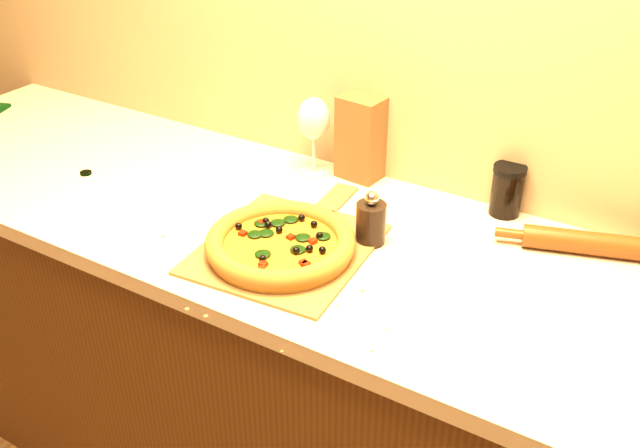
{
  "coord_description": "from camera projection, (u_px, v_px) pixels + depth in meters",
  "views": [
    {
      "loc": [
        0.62,
        0.27,
        1.74
      ],
      "look_at": [
        -0.05,
        1.38,
        0.96
      ],
      "focal_mm": 40.0,
      "sensor_mm": 36.0,
      "label": 1
    }
  ],
  "objects": [
    {
      "name": "wine_glass",
      "position": [
        314.0,
        121.0,
        1.77
      ],
      "size": [
        0.08,
        0.08,
        0.2
      ],
      "color": "silver",
      "rests_on": "countertop"
    },
    {
      "name": "bottle_cap",
      "position": [
        86.0,
        173.0,
        1.84
      ],
      "size": [
        0.04,
        0.04,
        0.01
      ],
      "primitive_type": "cylinder",
      "rotation": [
        0.0,
        0.0,
        0.31
      ],
      "color": "black",
      "rests_on": "countertop"
    },
    {
      "name": "cabinet",
      "position": [
        347.0,
        401.0,
        1.79
      ],
      "size": [
        2.8,
        0.65,
        0.86
      ],
      "primitive_type": "cube",
      "color": "#4C2810",
      "rests_on": "ground"
    },
    {
      "name": "paper_bag",
      "position": [
        361.0,
        137.0,
        1.78
      ],
      "size": [
        0.12,
        0.1,
        0.21
      ],
      "primitive_type": "cube",
      "rotation": [
        0.0,
        0.0,
        -0.11
      ],
      "color": "brown",
      "rests_on": "countertop"
    },
    {
      "name": "pepper_grinder",
      "position": [
        371.0,
        222.0,
        1.53
      ],
      "size": [
        0.07,
        0.07,
        0.12
      ],
      "color": "black",
      "rests_on": "countertop"
    },
    {
      "name": "rolling_pin",
      "position": [
        584.0,
        242.0,
        1.51
      ],
      "size": [
        0.36,
        0.13,
        0.05
      ],
      "rotation": [
        0.0,
        0.0,
        0.31
      ],
      "color": "#592C0F",
      "rests_on": "countertop"
    },
    {
      "name": "countertop",
      "position": [
        351.0,
        251.0,
        1.56
      ],
      "size": [
        2.84,
        0.68,
        0.04
      ],
      "primitive_type": "cube",
      "color": "beige",
      "rests_on": "cabinet"
    },
    {
      "name": "pizza",
      "position": [
        280.0,
        243.0,
        1.5
      ],
      "size": [
        0.32,
        0.32,
        0.05
      ],
      "color": "#B3722C",
      "rests_on": "pizza_peel"
    },
    {
      "name": "pizza_peel",
      "position": [
        289.0,
        245.0,
        1.54
      ],
      "size": [
        0.37,
        0.52,
        0.01
      ],
      "rotation": [
        0.0,
        0.0,
        0.08
      ],
      "color": "brown",
      "rests_on": "countertop"
    },
    {
      "name": "dark_jar",
      "position": [
        507.0,
        190.0,
        1.63
      ],
      "size": [
        0.08,
        0.08,
        0.12
      ],
      "color": "black",
      "rests_on": "countertop"
    }
  ]
}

